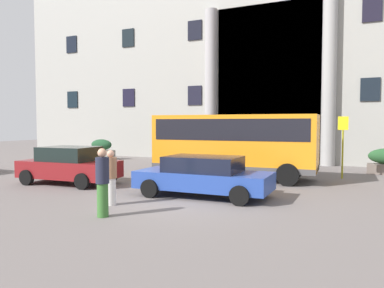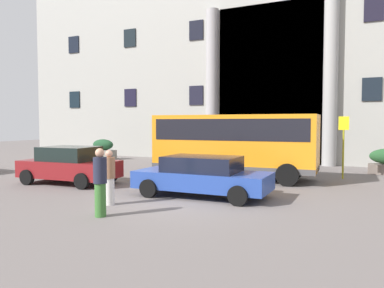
% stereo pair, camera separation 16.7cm
% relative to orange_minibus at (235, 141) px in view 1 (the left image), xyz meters
% --- Properties ---
extents(ground_plane, '(80.00, 64.00, 0.12)m').
position_rel_orange_minibus_xyz_m(ground_plane, '(0.01, -5.50, -1.76)').
color(ground_plane, '#68605D').
extents(office_building_facade, '(40.61, 9.66, 19.92)m').
position_rel_orange_minibus_xyz_m(office_building_facade, '(0.01, 11.98, 8.26)').
color(office_building_facade, '#9C9A93').
rests_on(office_building_facade, ground_plane).
extents(orange_minibus, '(7.23, 2.90, 2.85)m').
position_rel_orange_minibus_xyz_m(orange_minibus, '(0.00, 0.00, 0.00)').
color(orange_minibus, orange).
rests_on(orange_minibus, ground_plane).
extents(bus_stop_sign, '(0.44, 0.08, 2.79)m').
position_rel_orange_minibus_xyz_m(bus_stop_sign, '(4.37, 2.12, 0.02)').
color(bus_stop_sign, '#9D9A1D').
rests_on(bus_stop_sign, ground_plane).
extents(hedge_planter_west, '(1.44, 0.99, 1.62)m').
position_rel_orange_minibus_xyz_m(hedge_planter_west, '(-1.57, 5.26, -0.91)').
color(hedge_planter_west, slate).
rests_on(hedge_planter_west, ground_plane).
extents(hedge_planter_far_east, '(1.68, 0.87, 1.39)m').
position_rel_orange_minibus_xyz_m(hedge_planter_far_east, '(-11.13, 4.62, -1.03)').
color(hedge_planter_far_east, gray).
rests_on(hedge_planter_far_east, ground_plane).
extents(parked_sedan_second, '(4.62, 2.16, 1.37)m').
position_rel_orange_minibus_xyz_m(parked_sedan_second, '(0.36, -4.35, -0.99)').
color(parked_sedan_second, '#244195').
rests_on(parked_sedan_second, ground_plane).
extents(parked_estate_mid, '(4.11, 2.29, 1.53)m').
position_rel_orange_minibus_xyz_m(parked_estate_mid, '(-5.70, -4.21, -0.93)').
color(parked_estate_mid, maroon).
rests_on(parked_estate_mid, ground_plane).
extents(scooter_by_planter, '(1.95, 0.55, 0.89)m').
position_rel_orange_minibus_xyz_m(scooter_by_planter, '(-1.59, -2.39, -1.24)').
color(scooter_by_planter, black).
rests_on(scooter_by_planter, ground_plane).
extents(pedestrian_man_crossing, '(0.36, 0.36, 1.83)m').
position_rel_orange_minibus_xyz_m(pedestrian_man_crossing, '(-0.93, -8.08, -0.77)').
color(pedestrian_man_crossing, '#366B2E').
rests_on(pedestrian_man_crossing, ground_plane).
extents(pedestrian_woman_with_bag, '(0.36, 0.36, 1.68)m').
position_rel_orange_minibus_xyz_m(pedestrian_woman_with_bag, '(-1.64, -6.80, -0.85)').
color(pedestrian_woman_with_bag, silver).
rests_on(pedestrian_woman_with_bag, ground_plane).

